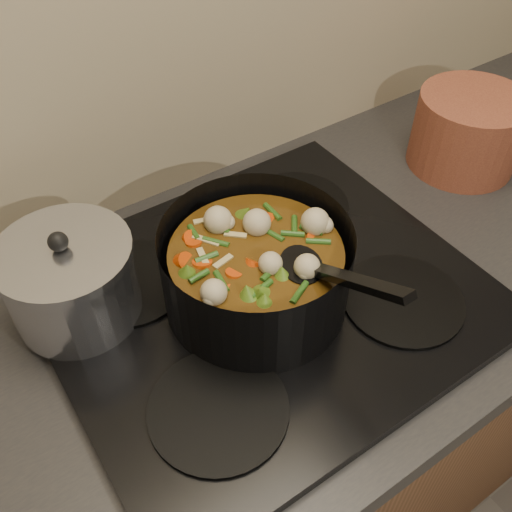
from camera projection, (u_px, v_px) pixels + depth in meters
counter at (262, 439)px, 1.19m from camera, size 2.64×0.64×0.91m
stovetop at (264, 296)px, 0.86m from camera, size 0.62×0.54×0.03m
stockpot at (256, 271)px, 0.80m from camera, size 0.31×0.38×0.20m
saucepan at (71, 281)px, 0.79m from camera, size 0.19×0.19×0.15m
terracotta_crock at (467, 131)px, 1.07m from camera, size 0.23×0.23×0.14m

